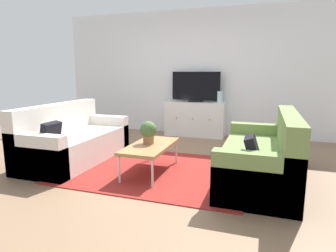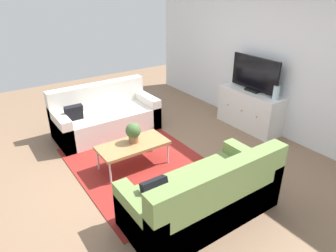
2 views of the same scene
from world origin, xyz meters
TOP-DOWN VIEW (x-y plane):
  - ground_plane at (0.00, 0.00)m, footprint 10.00×10.00m
  - wall_back at (0.00, 2.55)m, footprint 6.40×0.12m
  - area_rug at (0.00, -0.15)m, footprint 2.50×1.90m
  - couch_left_side at (-1.44, -0.10)m, footprint 0.87×1.86m
  - couch_right_side at (1.44, -0.10)m, footprint 0.87×1.86m
  - coffee_table at (-0.05, -0.25)m, footprint 0.52×1.05m
  - potted_plant at (-0.09, -0.21)m, footprint 0.23×0.23m
  - tv_console at (-0.02, 2.27)m, footprint 1.28×0.47m
  - flat_screen_tv at (-0.02, 2.29)m, footprint 1.04×0.16m
  - glass_vase at (0.50, 2.27)m, footprint 0.11×0.11m

SIDE VIEW (x-z plane):
  - ground_plane at x=0.00m, z-range 0.00..0.00m
  - area_rug at x=0.00m, z-range 0.00..0.01m
  - couch_left_side at x=-1.44m, z-range -0.15..0.73m
  - couch_right_side at x=1.44m, z-range -0.15..0.73m
  - coffee_table at x=-0.05m, z-range 0.17..0.57m
  - tv_console at x=-0.02m, z-range 0.00..0.74m
  - potted_plant at x=-0.09m, z-range 0.42..0.73m
  - glass_vase at x=0.50m, z-range 0.74..0.98m
  - flat_screen_tv at x=-0.02m, z-range 0.74..1.38m
  - wall_back at x=0.00m, z-range 0.00..2.70m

